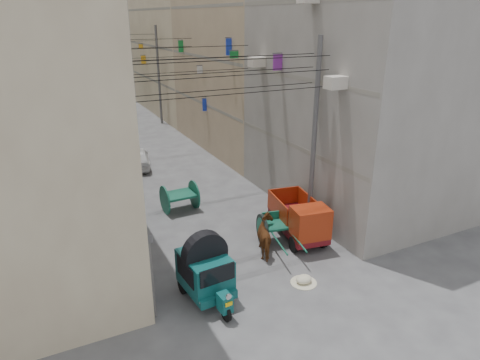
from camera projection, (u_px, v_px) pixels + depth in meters
ground at (325, 346)px, 11.95m from camera, size 140.00×140.00×0.00m
building_row_right at (183, 40)px, 41.53m from camera, size 8.00×62.00×14.00m
end_cap_building at (64, 31)px, 64.93m from camera, size 22.00×10.00×13.00m
shutters_left at (108, 193)px, 18.50m from camera, size 0.18×14.40×2.88m
signboards at (134, 99)px, 28.87m from camera, size 8.22×40.52×5.67m
ac_units at (296, 48)px, 17.22m from camera, size 0.70×6.55×3.35m
utility_poles at (152, 102)px, 24.76m from camera, size 7.40×22.20×8.00m
overhead_cables at (161, 56)px, 21.59m from camera, size 7.40×22.52×1.12m
auto_rickshaw at (206, 269)px, 13.65m from camera, size 1.61×2.62×1.81m
tonga_cart at (277, 228)px, 17.20m from camera, size 1.61×3.01×1.29m
mini_truck at (302, 222)px, 17.23m from camera, size 1.90×3.39×1.80m
second_cart at (180, 196)px, 20.07m from camera, size 1.59×1.42×1.36m
feed_sack at (304, 279)px, 14.74m from camera, size 0.57×0.46×0.28m
horse at (268, 237)px, 16.42m from camera, size 1.25×1.84×1.43m
distant_car_white at (137, 158)px, 25.94m from camera, size 2.08×3.77×1.21m
distant_car_grey at (125, 108)px, 40.30m from camera, size 1.97×3.75×1.18m
distant_car_green at (110, 105)px, 41.18m from camera, size 2.72×4.69×1.28m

